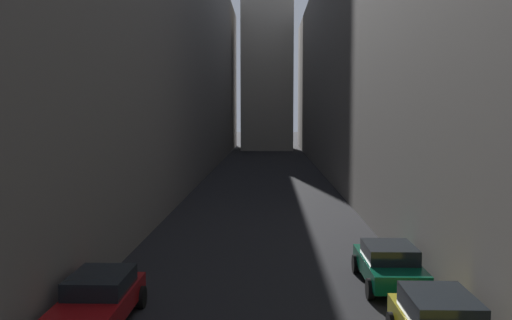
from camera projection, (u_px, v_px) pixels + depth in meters
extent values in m
plane|color=black|center=(265.00, 186.00, 45.08)|extent=(264.00, 264.00, 0.00)
cube|color=slate|center=(107.00, 46.00, 46.42)|extent=(15.29, 108.00, 22.90)
cube|color=slate|center=(410.00, 58.00, 45.94)|extent=(12.78, 108.00, 20.71)
cube|color=maroon|center=(99.00, 303.00, 15.51)|extent=(1.71, 4.16, 0.58)
cube|color=black|center=(101.00, 282.00, 15.66)|extent=(1.57, 2.17, 0.50)
cylinder|color=black|center=(85.00, 297.00, 16.96)|extent=(0.22, 0.67, 0.67)
cylinder|color=black|center=(141.00, 297.00, 16.92)|extent=(0.22, 0.67, 0.67)
cube|color=black|center=(440.00, 306.00, 13.40)|extent=(1.55, 2.19, 0.59)
cube|color=#05472D|center=(389.00, 267.00, 19.12)|extent=(1.78, 4.37, 0.58)
cube|color=black|center=(389.00, 252.00, 19.03)|extent=(1.63, 2.09, 0.51)
cylinder|color=black|center=(356.00, 264.00, 20.64)|extent=(0.22, 0.67, 0.67)
cylinder|color=black|center=(404.00, 264.00, 20.60)|extent=(0.22, 0.67, 0.67)
cylinder|color=black|center=(370.00, 289.00, 17.68)|extent=(0.22, 0.67, 0.67)
cylinder|color=black|center=(427.00, 289.00, 17.64)|extent=(0.22, 0.67, 0.67)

